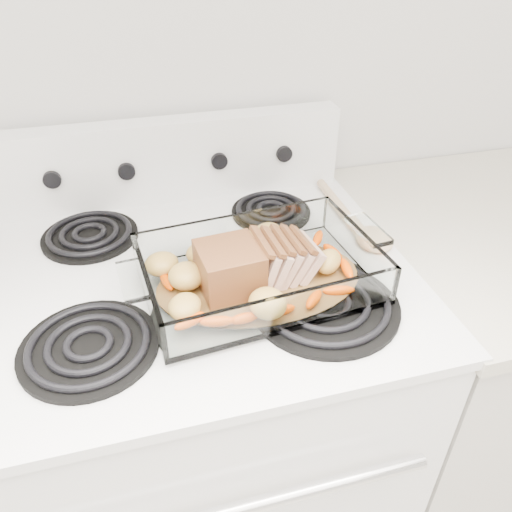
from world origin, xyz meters
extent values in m
cube|color=white|center=(0.00, 1.66, 0.46)|extent=(0.76, 0.65, 0.92)
cylinder|color=silver|center=(0.00, 1.30, 0.74)|extent=(0.61, 0.02, 0.02)
cube|color=white|center=(0.00, 1.66, 0.93)|extent=(0.78, 0.67, 0.02)
cube|color=white|center=(0.00, 1.95, 1.03)|extent=(0.76, 0.06, 0.18)
cylinder|color=black|center=(-0.19, 1.50, 0.94)|extent=(0.21, 0.21, 0.01)
cylinder|color=black|center=(0.19, 1.50, 0.94)|extent=(0.25, 0.25, 0.01)
cylinder|color=black|center=(-0.19, 1.81, 0.94)|extent=(0.19, 0.19, 0.01)
cylinder|color=black|center=(0.19, 1.81, 0.94)|extent=(0.17, 0.17, 0.01)
cylinder|color=black|center=(-0.25, 1.92, 1.03)|extent=(0.04, 0.02, 0.04)
cylinder|color=black|center=(-0.10, 1.92, 1.03)|extent=(0.04, 0.02, 0.04)
cylinder|color=black|center=(0.10, 1.92, 1.03)|extent=(0.04, 0.02, 0.04)
cylinder|color=black|center=(0.25, 1.92, 1.03)|extent=(0.04, 0.02, 0.04)
cube|color=beige|center=(0.67, 1.66, 0.45)|extent=(0.55, 0.65, 0.90)
cube|color=silver|center=(0.67, 1.66, 0.92)|extent=(0.58, 0.68, 0.03)
cube|color=white|center=(0.10, 1.57, 0.95)|extent=(0.39, 0.25, 0.01)
cube|color=white|center=(0.10, 1.45, 0.99)|extent=(0.39, 0.01, 0.07)
cube|color=white|center=(0.10, 1.69, 0.99)|extent=(0.39, 0.01, 0.07)
cube|color=white|center=(-0.09, 1.57, 0.99)|extent=(0.01, 0.25, 0.07)
cube|color=white|center=(0.29, 1.57, 0.99)|extent=(0.01, 0.25, 0.07)
cylinder|color=brown|center=(0.10, 1.57, 0.95)|extent=(0.22, 0.22, 0.00)
cube|color=brown|center=(0.04, 1.57, 0.99)|extent=(0.10, 0.10, 0.08)
cube|color=#DDA88A|center=(0.10, 1.57, 0.99)|extent=(0.04, 0.10, 0.08)
cube|color=#DDA88A|center=(0.12, 1.57, 0.99)|extent=(0.04, 0.09, 0.07)
cube|color=#DDA88A|center=(0.14, 1.57, 0.99)|extent=(0.04, 0.09, 0.07)
cube|color=#DDA88A|center=(0.16, 1.57, 0.99)|extent=(0.05, 0.09, 0.07)
cube|color=#DDA88A|center=(0.18, 1.57, 0.98)|extent=(0.05, 0.09, 0.06)
ellipsoid|color=#F95800|center=(-0.04, 1.50, 0.96)|extent=(0.05, 0.02, 0.02)
ellipsoid|color=#F95800|center=(0.20, 1.50, 0.96)|extent=(0.05, 0.02, 0.02)
ellipsoid|color=#F95800|center=(0.24, 1.59, 0.96)|extent=(0.05, 0.02, 0.02)
ellipsoid|color=#F95800|center=(-0.04, 1.61, 0.96)|extent=(0.05, 0.02, 0.02)
ellipsoid|color=gold|center=(-0.04, 1.64, 0.97)|extent=(0.06, 0.05, 0.04)
ellipsoid|color=gold|center=(0.12, 1.65, 0.97)|extent=(0.06, 0.05, 0.04)
ellipsoid|color=gold|center=(0.21, 1.55, 0.97)|extent=(0.06, 0.05, 0.04)
cylinder|color=beige|center=(0.34, 1.79, 0.95)|extent=(0.02, 0.24, 0.02)
ellipsoid|color=beige|center=(0.36, 1.65, 0.95)|extent=(0.06, 0.08, 0.02)
camera|label=1|loc=(-0.08, 0.91, 1.49)|focal=35.00mm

